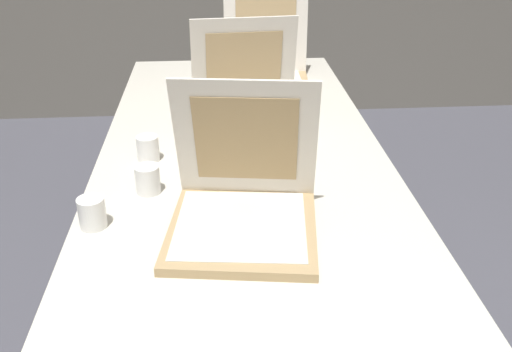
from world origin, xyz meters
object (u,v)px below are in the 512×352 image
Objects in this scene: pizza_box_middle at (249,120)px; table at (245,184)px; pizza_box_back at (265,73)px; cup_white_mid at (148,149)px; cup_white_near_left at (92,213)px; cup_white_near_center at (148,179)px; pizza_box_front at (243,209)px.

table is at bearing -102.00° from pizza_box_middle.
pizza_box_back is (0.09, 0.48, 0.00)m from pizza_box_middle.
pizza_box_back reaches higher than cup_white_mid.
cup_white_near_left is (-0.49, -0.98, -0.01)m from pizza_box_back.
table is at bearing 24.65° from cup_white_near_center.
pizza_box_middle reaches higher than table.
pizza_box_back is at bearing 63.47° from cup_white_near_left.
pizza_box_front is 5.08× the size of cup_white_mid.
pizza_box_middle is (0.05, 0.54, 0.00)m from pizza_box_front.
pizza_box_middle is at bearing 50.83° from cup_white_near_center.
cup_white_near_left is (-0.11, -0.16, 0.00)m from cup_white_near_center.
cup_white_near_left is at bearing -126.03° from cup_white_near_center.
pizza_box_back is at bearing 80.26° from table.
pizza_box_back is (0.12, 0.71, 0.10)m from table.
cup_white_mid is (-0.02, 0.19, 0.00)m from cup_white_near_center.
pizza_box_back reaches higher than cup_white_near_center.
cup_white_mid is (-0.30, -0.16, -0.01)m from pizza_box_middle.
pizza_box_back is 5.42× the size of cup_white_mid.
pizza_box_back is (0.14, 1.01, 0.00)m from pizza_box_front.
pizza_box_front reaches higher than table.
cup_white_near_left reaches higher than table.
table is at bearing -15.01° from cup_white_mid.
table is 29.13× the size of cup_white_mid.
cup_white_near_left is at bearing -111.73° from pizza_box_back.
pizza_box_middle is at bearing 51.77° from cup_white_near_left.
table is 0.25m from pizza_box_middle.
table is 29.13× the size of cup_white_near_left.
pizza_box_front is at bearing -38.78° from cup_white_near_center.
cup_white_mid is (-0.25, 0.38, -0.01)m from pizza_box_front.
cup_white_near_center is 1.00× the size of cup_white_mid.
pizza_box_back is at bearing 74.06° from pizza_box_middle.
pizza_box_front reaches higher than cup_white_near_center.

